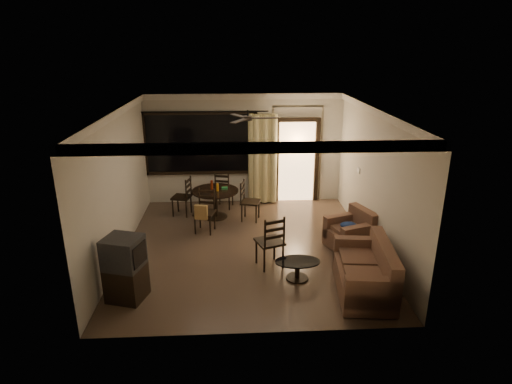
{
  "coord_description": "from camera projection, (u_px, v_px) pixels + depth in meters",
  "views": [
    {
      "loc": [
        -0.27,
        -7.91,
        3.97
      ],
      "look_at": [
        0.16,
        0.2,
        1.13
      ],
      "focal_mm": 30.0,
      "sensor_mm": 36.0,
      "label": 1
    }
  ],
  "objects": [
    {
      "name": "sofa",
      "position": [
        367.0,
        274.0,
        7.11
      ],
      "size": [
        1.02,
        1.67,
        0.85
      ],
      "rotation": [
        0.0,
        0.0,
        -0.12
      ],
      "color": "#492322",
      "rests_on": "ground"
    },
    {
      "name": "ground",
      "position": [
        249.0,
        247.0,
        8.78
      ],
      "size": [
        5.5,
        5.5,
        0.0
      ],
      "primitive_type": "plane",
      "color": "#7F6651",
      "rests_on": "ground"
    },
    {
      "name": "side_chair",
      "position": [
        270.0,
        251.0,
        7.94
      ],
      "size": [
        0.59,
        0.59,
        1.05
      ],
      "rotation": [
        0.0,
        0.0,
        3.48
      ],
      "color": "black",
      "rests_on": "ground"
    },
    {
      "name": "dining_table",
      "position": [
        215.0,
        196.0,
        10.12
      ],
      "size": [
        1.1,
        1.1,
        0.91
      ],
      "rotation": [
        0.0,
        0.0,
        -0.25
      ],
      "color": "black",
      "rests_on": "ground"
    },
    {
      "name": "tv_cabinet",
      "position": [
        125.0,
        268.0,
        6.86
      ],
      "size": [
        0.69,
        0.65,
        1.09
      ],
      "rotation": [
        0.0,
        0.0,
        -0.29
      ],
      "color": "black",
      "rests_on": "ground"
    },
    {
      "name": "coffee_table",
      "position": [
        297.0,
        267.0,
        7.53
      ],
      "size": [
        0.8,
        0.48,
        0.35
      ],
      "rotation": [
        0.0,
        0.0,
        0.34
      ],
      "color": "black",
      "rests_on": "ground"
    },
    {
      "name": "dining_chair_north",
      "position": [
        224.0,
        197.0,
        10.81
      ],
      "size": [
        0.51,
        0.51,
        0.95
      ],
      "rotation": [
        0.0,
        0.0,
        2.89
      ],
      "color": "black",
      "rests_on": "ground"
    },
    {
      "name": "armchair",
      "position": [
        352.0,
        233.0,
        8.65
      ],
      "size": [
        1.01,
        1.01,
        0.8
      ],
      "rotation": [
        0.0,
        0.0,
        0.35
      ],
      "color": "#492322",
      "rests_on": "ground"
    },
    {
      "name": "dining_chair_west",
      "position": [
        182.0,
        204.0,
        10.36
      ],
      "size": [
        0.51,
        0.51,
        0.95
      ],
      "rotation": [
        0.0,
        0.0,
        -1.82
      ],
      "color": "black",
      "rests_on": "ground"
    },
    {
      "name": "dining_chair_south",
      "position": [
        205.0,
        219.0,
        9.4
      ],
      "size": [
        0.51,
        0.55,
        0.95
      ],
      "rotation": [
        0.0,
        0.0,
        -0.25
      ],
      "color": "black",
      "rests_on": "ground"
    },
    {
      "name": "room_shell",
      "position": [
        271.0,
        141.0,
        9.87
      ],
      "size": [
        5.5,
        6.7,
        5.5
      ],
      "color": "beige",
      "rests_on": "ground"
    },
    {
      "name": "dining_chair_east",
      "position": [
        250.0,
        209.0,
        10.05
      ],
      "size": [
        0.51,
        0.51,
        0.95
      ],
      "rotation": [
        0.0,
        0.0,
        1.32
      ],
      "color": "black",
      "rests_on": "ground"
    }
  ]
}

